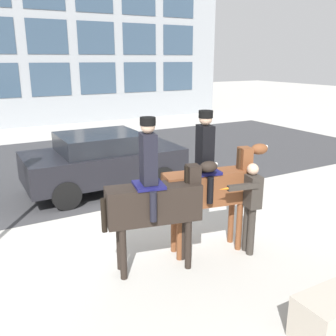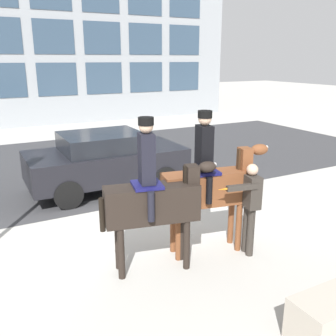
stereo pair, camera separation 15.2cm
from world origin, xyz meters
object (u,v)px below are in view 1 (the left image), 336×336
at_px(mounted_horse_lead, 155,198).
at_px(pedestrian_bystander, 250,201).
at_px(street_car_near_lane, 103,160).
at_px(mounted_horse_companion, 210,183).

height_order(mounted_horse_lead, pedestrian_bystander, mounted_horse_lead).
height_order(mounted_horse_lead, street_car_near_lane, mounted_horse_lead).
xyz_separation_m(pedestrian_bystander, street_car_near_lane, (-1.09, 4.52, -0.18)).
bearing_deg(mounted_horse_companion, mounted_horse_lead, -164.68).
xyz_separation_m(mounted_horse_lead, pedestrian_bystander, (1.69, -0.34, -0.27)).
bearing_deg(mounted_horse_lead, mounted_horse_companion, 16.76).
bearing_deg(pedestrian_bystander, street_car_near_lane, -65.49).
height_order(mounted_horse_companion, street_car_near_lane, mounted_horse_companion).
height_order(mounted_horse_lead, mounted_horse_companion, mounted_horse_companion).
bearing_deg(street_car_near_lane, pedestrian_bystander, -76.48).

